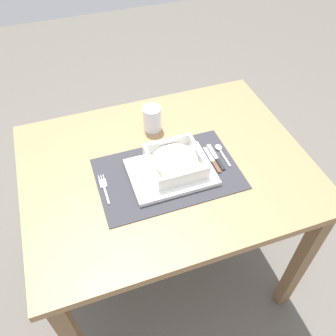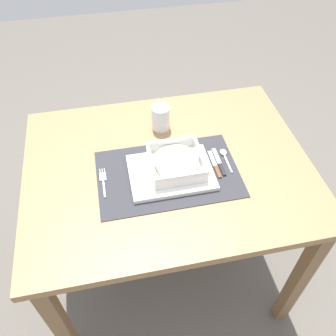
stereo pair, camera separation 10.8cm
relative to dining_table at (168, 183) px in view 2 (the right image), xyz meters
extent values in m
plane|color=#59544C|center=(0.00, 0.00, -0.64)|extent=(6.00, 6.00, 0.00)
cube|color=#936D47|center=(0.00, 0.00, 0.09)|extent=(0.99, 0.77, 0.03)
cube|color=brown|center=(-0.45, -0.34, -0.28)|extent=(0.05, 0.05, 0.71)
cube|color=brown|center=(0.45, -0.34, -0.28)|extent=(0.05, 0.05, 0.71)
cube|color=brown|center=(-0.45, 0.34, -0.28)|extent=(0.05, 0.05, 0.71)
cube|color=brown|center=(0.45, 0.34, -0.28)|extent=(0.05, 0.05, 0.71)
cube|color=#2D2D33|center=(-0.01, -0.04, 0.10)|extent=(0.48, 0.31, 0.00)
cube|color=white|center=(0.00, -0.05, 0.11)|extent=(0.28, 0.21, 0.02)
cube|color=white|center=(0.02, -0.03, 0.13)|extent=(0.18, 0.18, 0.01)
cube|color=white|center=(-0.06, -0.03, 0.15)|extent=(0.01, 0.18, 0.04)
cube|color=white|center=(0.10, -0.03, 0.15)|extent=(0.01, 0.18, 0.04)
cube|color=white|center=(0.02, -0.12, 0.15)|extent=(0.16, 0.01, 0.04)
cube|color=white|center=(0.02, 0.05, 0.15)|extent=(0.16, 0.01, 0.04)
cylinder|color=silver|center=(0.02, -0.03, 0.14)|extent=(0.15, 0.15, 0.02)
cube|color=silver|center=(-0.23, -0.07, 0.11)|extent=(0.01, 0.07, 0.00)
cube|color=silver|center=(-0.23, -0.02, 0.11)|extent=(0.02, 0.04, 0.00)
cylinder|color=silver|center=(-0.24, 0.01, 0.11)|extent=(0.00, 0.02, 0.00)
cylinder|color=silver|center=(-0.23, 0.01, 0.11)|extent=(0.00, 0.02, 0.00)
cylinder|color=silver|center=(-0.22, 0.01, 0.11)|extent=(0.00, 0.02, 0.00)
cube|color=silver|center=(0.20, -0.05, 0.11)|extent=(0.01, 0.08, 0.00)
ellipsoid|color=silver|center=(0.20, 0.01, 0.11)|extent=(0.02, 0.03, 0.01)
cube|color=black|center=(0.18, -0.07, 0.11)|extent=(0.01, 0.06, 0.01)
cube|color=silver|center=(0.18, 0.00, 0.11)|extent=(0.01, 0.08, 0.00)
cube|color=#59331E|center=(0.16, -0.07, 0.11)|extent=(0.01, 0.06, 0.01)
cube|color=silver|center=(0.16, -0.01, 0.11)|extent=(0.01, 0.07, 0.00)
cylinder|color=white|center=(0.01, 0.20, 0.15)|extent=(0.07, 0.07, 0.10)
cylinder|color=#C64C1E|center=(0.01, 0.20, 0.13)|extent=(0.06, 0.06, 0.04)
camera|label=1|loc=(-0.28, -0.81, 1.00)|focal=37.91mm
camera|label=2|loc=(-0.17, -0.83, 1.00)|focal=37.91mm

